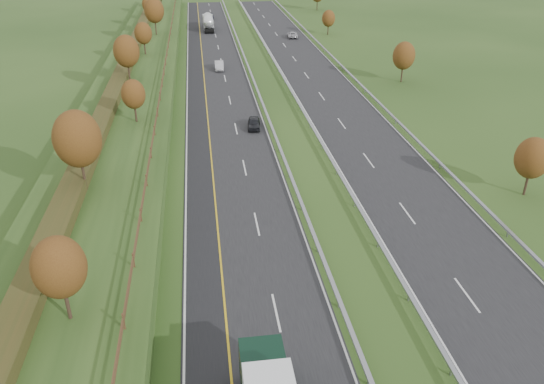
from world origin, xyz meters
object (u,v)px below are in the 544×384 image
at_px(car_dark_near, 254,123).
at_px(car_small_far, 210,17).
at_px(car_oncoming, 292,35).
at_px(road_tanker, 208,22).
at_px(car_silver_mid, 219,65).

bearing_deg(car_dark_near, car_small_far, 98.64).
bearing_deg(car_dark_near, car_oncoming, 81.77).
height_order(car_small_far, car_oncoming, car_small_far).
bearing_deg(car_oncoming, car_dark_near, 81.54).
relative_size(road_tanker, car_oncoming, 2.39).
bearing_deg(road_tanker, car_silver_mid, -88.95).
xyz_separation_m(car_dark_near, car_small_far, (-2.98, 81.52, -0.01)).
relative_size(car_silver_mid, car_oncoming, 0.94).
relative_size(car_silver_mid, car_small_far, 0.97).
relative_size(car_small_far, car_oncoming, 0.97).
height_order(road_tanker, car_dark_near, road_tanker).
height_order(car_silver_mid, car_oncoming, car_silver_mid).
bearing_deg(car_oncoming, car_small_far, -49.23).
distance_m(road_tanker, car_dark_near, 68.11).
height_order(road_tanker, car_small_far, road_tanker).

